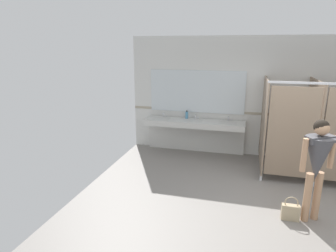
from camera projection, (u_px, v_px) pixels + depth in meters
The scene contains 8 objects.
ground_plane at pixel (284, 215), 4.79m from camera, with size 7.15×5.83×0.10m, color gray.
wall_back at pixel (278, 98), 6.89m from camera, with size 7.15×0.12×2.86m, color silver.
wall_back_tile_band at pixel (277, 115), 6.93m from camera, with size 7.15×0.01×0.06m, color #9E937F.
vanity_counter at pixel (194, 129), 7.34m from camera, with size 2.46×0.55×0.97m.
mirror_panel at pixel (197, 92), 7.29m from camera, with size 2.36×0.02×1.04m, color silver.
person_standing at pixel (317, 159), 4.33m from camera, with size 0.55×0.55×1.60m.
handbag at pixel (290, 212), 4.55m from camera, with size 0.27×0.10×0.39m.
soap_dispenser at pixel (187, 115), 7.38m from camera, with size 0.07×0.07×0.21m.
Camera 1 is at (-0.73, -4.59, 2.61)m, focal length 31.46 mm.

